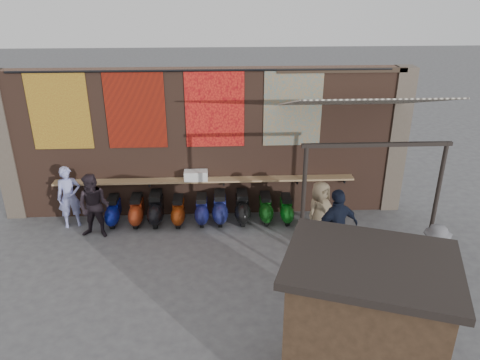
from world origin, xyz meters
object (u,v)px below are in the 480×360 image
(scooter_stool_4, at_px, (202,210))
(market_stall, at_px, (363,332))
(shelf_box, at_px, (196,175))
(scooter_stool_7, at_px, (265,208))
(scooter_stool_0, at_px, (113,211))
(scooter_stool_6, at_px, (242,207))
(scooter_stool_8, at_px, (286,209))
(scooter_stool_1, at_px, (137,210))
(shopper_tan, at_px, (319,213))
(shopper_navy, at_px, (336,228))
(diner_left, at_px, (69,197))
(diner_right, at_px, (94,206))
(scooter_stool_5, at_px, (220,208))
(shopper_grey, at_px, (433,257))
(scooter_stool_3, at_px, (178,211))
(scooter_stool_2, at_px, (156,209))

(scooter_stool_4, height_order, market_stall, market_stall)
(shelf_box, distance_m, scooter_stool_7, 2.06)
(scooter_stool_0, height_order, scooter_stool_6, scooter_stool_6)
(shelf_box, distance_m, scooter_stool_8, 2.58)
(scooter_stool_1, distance_m, shopper_tan, 4.79)
(scooter_stool_1, xyz_separation_m, shopper_navy, (4.81, -2.17, 0.56))
(diner_left, bearing_deg, scooter_stool_1, -19.25)
(diner_right, bearing_deg, scooter_stool_5, 20.86)
(scooter_stool_4, bearing_deg, shopper_tan, -21.58)
(scooter_stool_6, distance_m, shopper_grey, 4.94)
(shelf_box, relative_size, scooter_stool_4, 0.78)
(scooter_stool_4, height_order, scooter_stool_5, scooter_stool_5)
(scooter_stool_3, xyz_separation_m, market_stall, (3.25, -5.65, 0.80))
(scooter_stool_1, xyz_separation_m, scooter_stool_3, (1.11, -0.05, -0.02))
(scooter_stool_1, xyz_separation_m, scooter_stool_7, (3.44, -0.02, -0.01))
(scooter_stool_3, distance_m, scooter_stool_7, 2.33)
(diner_right, distance_m, shopper_navy, 5.93)
(market_stall, bearing_deg, shopper_navy, 102.32)
(shelf_box, height_order, scooter_stool_8, shelf_box)
(diner_right, bearing_deg, diner_left, 152.13)
(shopper_tan, bearing_deg, scooter_stool_8, 79.01)
(scooter_stool_7, distance_m, shopper_grey, 4.47)
(diner_right, bearing_deg, scooter_stool_8, 16.26)
(shelf_box, relative_size, scooter_stool_2, 0.70)
(scooter_stool_5, relative_size, diner_left, 0.52)
(scooter_stool_0, bearing_deg, shelf_box, 6.76)
(scooter_stool_2, bearing_deg, shopper_tan, -16.21)
(scooter_stool_1, xyz_separation_m, scooter_stool_5, (2.22, -0.01, 0.03))
(scooter_stool_2, height_order, shopper_grey, shopper_grey)
(scooter_stool_1, xyz_separation_m, scooter_stool_2, (0.51, 0.01, 0.04))
(scooter_stool_4, distance_m, diner_left, 3.46)
(scooter_stool_8, xyz_separation_m, shopper_navy, (0.81, -2.11, 0.59))
(diner_right, xyz_separation_m, shopper_navy, (5.73, -1.54, 0.10))
(scooter_stool_3, bearing_deg, scooter_stool_2, 173.83)
(scooter_stool_6, bearing_deg, diner_right, -170.68)
(scooter_stool_1, xyz_separation_m, diner_right, (-0.92, -0.63, 0.46))
(diner_left, height_order, shopper_navy, shopper_navy)
(shopper_grey, height_order, shopper_tan, shopper_tan)
(shopper_navy, xyz_separation_m, market_stall, (-0.45, -3.52, 0.22))
(shopper_tan, bearing_deg, diner_left, 129.24)
(scooter_stool_0, distance_m, scooter_stool_8, 4.61)
(market_stall, bearing_deg, scooter_stool_8, 113.30)
(scooter_stool_5, height_order, shopper_navy, shopper_navy)
(scooter_stool_0, distance_m, scooter_stool_4, 2.35)
(diner_left, bearing_deg, scooter_stool_5, -19.97)
(scooter_stool_4, distance_m, shopper_tan, 3.15)
(scooter_stool_1, relative_size, scooter_stool_4, 1.02)
(scooter_stool_6, xyz_separation_m, diner_left, (-4.51, -0.01, 0.42))
(scooter_stool_4, relative_size, scooter_stool_8, 1.06)
(scooter_stool_7, height_order, shopper_grey, shopper_grey)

